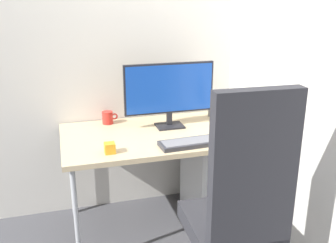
{
  "coord_description": "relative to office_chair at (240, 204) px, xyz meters",
  "views": [
    {
      "loc": [
        -0.63,
        -2.35,
        1.6
      ],
      "look_at": [
        0.03,
        -0.08,
        0.81
      ],
      "focal_mm": 41.19,
      "sensor_mm": 36.0,
      "label": 1
    }
  ],
  "objects": [
    {
      "name": "mouse",
      "position": [
        0.38,
        0.62,
        0.11
      ],
      "size": [
        0.09,
        0.12,
        0.04
      ],
      "primitive_type": "ellipsoid",
      "rotation": [
        0.0,
        0.0,
        0.28
      ],
      "color": "gray",
      "rests_on": "desk"
    },
    {
      "name": "filing_cabinet",
      "position": [
        0.23,
        0.86,
        -0.31
      ],
      "size": [
        0.37,
        0.48,
        0.61
      ],
      "color": "silver",
      "rests_on": "ground_plane"
    },
    {
      "name": "ground_plane",
      "position": [
        -0.17,
        0.85,
        -0.62
      ],
      "size": [
        8.0,
        8.0,
        0.0
      ],
      "primitive_type": "plane",
      "color": "#4C4C51"
    },
    {
      "name": "pen_holder",
      "position": [
        0.31,
        1.1,
        0.14
      ],
      "size": [
        0.08,
        0.08,
        0.17
      ],
      "color": "slate",
      "rests_on": "desk"
    },
    {
      "name": "office_chair",
      "position": [
        0.0,
        0.0,
        0.0
      ],
      "size": [
        0.63,
        0.65,
        1.22
      ],
      "color": "black",
      "rests_on": "ground_plane"
    },
    {
      "name": "coffee_mug",
      "position": [
        -0.49,
        1.14,
        0.14
      ],
      "size": [
        0.11,
        0.08,
        0.09
      ],
      "color": "red",
      "rests_on": "desk"
    },
    {
      "name": "desk",
      "position": [
        -0.17,
        0.85,
        0.05
      ],
      "size": [
        1.31,
        0.75,
        0.71
      ],
      "color": "#D1B78C",
      "rests_on": "ground_plane"
    },
    {
      "name": "desk_clamp_accessory",
      "position": [
        -0.55,
        0.6,
        0.12
      ],
      "size": [
        0.06,
        0.06,
        0.06
      ],
      "primitive_type": "cube",
      "color": "orange",
      "rests_on": "desk"
    },
    {
      "name": "monitor",
      "position": [
        -0.08,
        0.96,
        0.35
      ],
      "size": [
        0.63,
        0.15,
        0.45
      ],
      "color": "black",
      "rests_on": "desk"
    },
    {
      "name": "wall_back",
      "position": [
        -0.17,
        1.26,
        0.78
      ],
      "size": [
        3.03,
        0.04,
        2.8
      ],
      "primitive_type": "cube",
      "color": "silver",
      "rests_on": "ground_plane"
    },
    {
      "name": "keyboard",
      "position": [
        -0.02,
        0.59,
        0.1
      ],
      "size": [
        0.45,
        0.17,
        0.03
      ],
      "color": "#333338",
      "rests_on": "desk"
    },
    {
      "name": "notebook",
      "position": [
        0.37,
        0.89,
        0.1
      ],
      "size": [
        0.17,
        0.24,
        0.01
      ],
      "primitive_type": "cube",
      "rotation": [
        0.0,
        0.0,
        -0.05
      ],
      "color": "#334C8C",
      "rests_on": "desk"
    },
    {
      "name": "wall_side_right",
      "position": [
        0.52,
        0.6,
        0.78
      ],
      "size": [
        0.04,
        2.47,
        2.8
      ],
      "primitive_type": "cube",
      "color": "silver",
      "rests_on": "ground_plane"
    }
  ]
}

